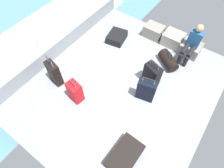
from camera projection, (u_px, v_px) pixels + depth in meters
name	position (u px, v px, depth m)	size (l,w,h in m)	color
ground_plane	(123.00, 86.00, 4.96)	(4.40, 5.20, 0.06)	gray
gunwale_port	(62.00, 45.00, 5.45)	(0.06, 5.20, 0.45)	gray
railing_port	(57.00, 30.00, 4.99)	(0.04, 4.20, 1.02)	silver
sea_wake	(35.00, 40.00, 6.39)	(12.00, 12.00, 0.01)	#598C9E
cargo_crate_0	(154.00, 31.00, 5.85)	(0.61, 0.44, 0.37)	gray
cargo_crate_1	(173.00, 39.00, 5.65)	(0.61, 0.50, 0.38)	#9E9989
cargo_crate_2	(190.00, 48.00, 5.45)	(0.60, 0.50, 0.34)	gray
passenger_seated	(192.00, 43.00, 5.07)	(0.34, 0.66, 1.04)	#26598C
suitcase_0	(75.00, 92.00, 4.48)	(0.39, 0.31, 0.68)	red
suitcase_1	(146.00, 91.00, 4.47)	(0.47, 0.28, 0.81)	black
suitcase_2	(125.00, 156.00, 3.82)	(0.52, 0.81, 0.24)	black
suitcase_3	(152.00, 75.00, 4.75)	(0.48, 0.36, 0.77)	black
suitcase_4	(117.00, 37.00, 5.80)	(0.60, 0.69, 0.24)	black
suitcase_5	(54.00, 73.00, 4.72)	(0.42, 0.28, 0.91)	black
duffel_bag	(168.00, 60.00, 5.22)	(0.71, 0.62, 0.45)	black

